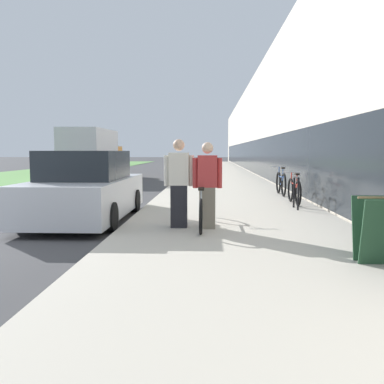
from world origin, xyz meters
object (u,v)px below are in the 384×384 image
sandwich_board_sign (378,230)px  moving_truck (92,154)px  person_rider (207,185)px  person_bystander (179,183)px  cruiser_bike_nearest (294,191)px  cruiser_bike_middle (281,183)px  parked_sedan_curbside (86,189)px  bike_rack_hoop (296,189)px  tandem_bicycle (202,208)px

sandwich_board_sign → moving_truck: 20.66m
person_rider → person_bystander: person_bystander is taller
cruiser_bike_nearest → sandwich_board_sign: cruiser_bike_nearest is taller
cruiser_bike_middle → parked_sedan_curbside: (-5.32, -5.00, 0.22)m
person_bystander → bike_rack_hoop: (2.86, 2.83, -0.36)m
tandem_bicycle → cruiser_bike_middle: cruiser_bike_middle is taller
sandwich_board_sign → parked_sedan_curbside: size_ratio=0.19×
tandem_bicycle → bike_rack_hoop: (2.41, 2.59, 0.15)m
cruiser_bike_nearest → sandwich_board_sign: (-0.15, -6.47, 0.07)m
person_rider → sandwich_board_sign: person_rider is taller
cruiser_bike_middle → sandwich_board_sign: bearing=-91.2°
cruiser_bike_nearest → person_rider: bearing=-121.6°
tandem_bicycle → bike_rack_hoop: bike_rack_hoop is taller
person_rider → bike_rack_hoop: (2.30, 2.93, -0.33)m
person_rider → sandwich_board_sign: size_ratio=1.86×
bike_rack_hoop → moving_truck: bearing=124.3°
person_rider → bike_rack_hoop: size_ratio=1.98×
person_rider → cruiser_bike_nearest: person_rider is taller
bike_rack_hoop → moving_truck: (-8.99, 13.16, 0.81)m
tandem_bicycle → sandwich_board_sign: (2.42, -2.82, 0.09)m
tandem_bicycle → person_rider: person_rider is taller
sandwich_board_sign → moving_truck: bearing=115.9°
person_rider → moving_truck: moving_truck is taller
parked_sedan_curbside → cruiser_bike_middle: bearing=43.3°
tandem_bicycle → cruiser_bike_nearest: cruiser_bike_nearest is taller
cruiser_bike_nearest → cruiser_bike_middle: 2.52m
moving_truck → person_bystander: bearing=-69.0°
person_rider → cruiser_bike_middle: (2.50, 6.51, -0.43)m
person_rider → bike_rack_hoop: person_rider is taller
parked_sedan_curbside → person_rider: bearing=-28.1°
cruiser_bike_middle → sandwich_board_sign: size_ratio=2.05×
person_bystander → person_rider: bearing=-10.1°
person_rider → tandem_bicycle: bearing=108.5°
person_bystander → cruiser_bike_nearest: (3.02, 3.89, -0.49)m
cruiser_bike_nearest → cruiser_bike_middle: (0.04, 2.52, 0.03)m
cruiser_bike_nearest → cruiser_bike_middle: size_ratio=0.98×
person_rider → sandwich_board_sign: (2.31, -2.48, -0.39)m
bike_rack_hoop → moving_truck: moving_truck is taller
person_bystander → tandem_bicycle: bearing=28.4°
tandem_bicycle → cruiser_bike_nearest: bearing=54.8°
person_rider → person_bystander: 0.57m
bike_rack_hoop → cruiser_bike_middle: bearing=86.8°
moving_truck → tandem_bicycle: bearing=-67.3°
bike_rack_hoop → sandwich_board_sign: (0.01, -5.41, -0.06)m
person_bystander → parked_sedan_curbside: bearing=148.2°
person_rider → moving_truck: (-6.69, 16.09, 0.48)m
person_rider → cruiser_bike_middle: person_rider is taller
parked_sedan_curbside → moving_truck: size_ratio=0.69×
tandem_bicycle → person_rider: 0.60m
sandwich_board_sign → tandem_bicycle: bearing=130.7°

